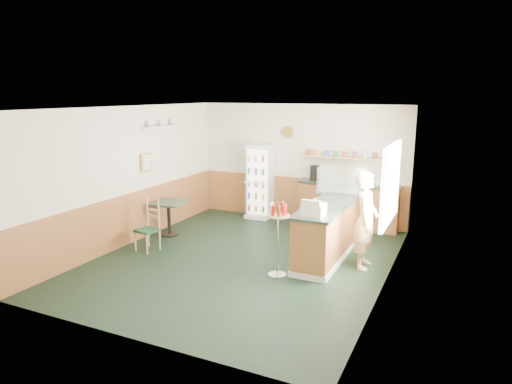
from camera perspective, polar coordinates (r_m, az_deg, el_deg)
The scene contains 13 objects.
ground at distance 8.32m, azimuth -1.68°, elevation -8.43°, with size 6.00×6.00×0.00m, color black.
room_envelope at distance 8.66m, azimuth -0.91°, elevation 2.86°, with size 5.04×6.02×2.72m.
service_counter at distance 8.67m, azimuth 9.57°, elevation -4.52°, with size 0.68×3.01×1.01m.
back_counter at distance 10.30m, azimuth 11.32°, elevation -1.37°, with size 2.24×0.42×1.69m.
drinks_fridge at distance 10.84m, azimuth 0.50°, elevation 1.32°, with size 0.58×0.52×1.76m.
display_case at distance 9.05m, azimuth 10.78°, elevation 1.43°, with size 0.93×0.49×0.53m.
cash_register at distance 7.39m, azimuth 7.22°, elevation -2.20°, with size 0.34×0.36×0.20m, color beige.
shopkeeper at distance 7.93m, azimuth 13.53°, elevation -3.45°, with size 0.56×0.40×1.68m, color tan.
condiment_stand at distance 7.37m, azimuth 2.73°, elevation -4.55°, with size 0.39×0.39×1.21m.
newspaper_rack at distance 8.65m, azimuth 7.18°, elevation -3.48°, with size 0.10×0.48×0.76m.
cafe_table at distance 9.72m, azimuth -10.85°, elevation -2.44°, with size 0.73×0.73×0.72m.
cafe_chair at distance 8.92m, azimuth -13.18°, elevation -3.79°, with size 0.43×0.43×1.00m.
dog_doorstop at distance 8.92m, azimuth 4.94°, elevation -6.05°, with size 0.25×0.32×0.30m.
Camera 1 is at (3.51, -6.95, 2.95)m, focal length 32.00 mm.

